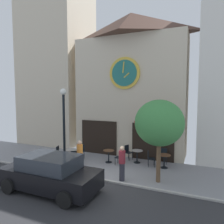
{
  "coord_description": "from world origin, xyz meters",
  "views": [
    {
      "loc": [
        4.15,
        -8.69,
        4.12
      ],
      "look_at": [
        -0.51,
        2.08,
        3.13
      ],
      "focal_mm": 33.57,
      "sensor_mm": 36.0,
      "label": 1
    }
  ],
  "objects_px": {
    "cafe_table_near_door": "(164,159)",
    "cafe_chair_facing_street": "(59,152)",
    "cafe_chair_curbside": "(164,155)",
    "cafe_chair_under_awning": "(120,156)",
    "street_lamp": "(64,127)",
    "pedestrian_maroon": "(122,163)",
    "cafe_chair_by_entrance": "(75,157)",
    "cafe_chair_near_lamp": "(81,150)",
    "cafe_chair_near_tree": "(128,151)",
    "parked_car_black": "(50,173)",
    "cafe_table_near_curb": "(137,154)",
    "cafe_table_center": "(109,154)",
    "cafe_table_rightmost": "(71,153)",
    "cafe_chair_outer": "(150,157)",
    "pedestrian_orange": "(80,155)",
    "street_tree": "(159,123)"
  },
  "relations": [
    {
      "from": "cafe_table_near_door",
      "to": "cafe_chair_facing_street",
      "type": "distance_m",
      "value": 6.37
    },
    {
      "from": "cafe_chair_curbside",
      "to": "cafe_chair_under_awning",
      "type": "xyz_separation_m",
      "value": [
        -2.27,
        -1.3,
        0.0
      ]
    },
    {
      "from": "street_lamp",
      "to": "pedestrian_maroon",
      "type": "height_order",
      "value": "street_lamp"
    },
    {
      "from": "cafe_chair_by_entrance",
      "to": "pedestrian_maroon",
      "type": "relative_size",
      "value": 0.54
    },
    {
      "from": "cafe_chair_near_lamp",
      "to": "cafe_chair_by_entrance",
      "type": "xyz_separation_m",
      "value": [
        0.4,
        -1.37,
        0.0
      ]
    },
    {
      "from": "cafe_chair_near_tree",
      "to": "parked_car_black",
      "type": "xyz_separation_m",
      "value": [
        -1.62,
        -5.46,
        0.23
      ]
    },
    {
      "from": "cafe_table_near_curb",
      "to": "cafe_chair_near_tree",
      "type": "relative_size",
      "value": 0.84
    },
    {
      "from": "cafe_chair_facing_street",
      "to": "cafe_chair_curbside",
      "type": "xyz_separation_m",
      "value": [
        6.08,
        2.03,
        0.0
      ]
    },
    {
      "from": "cafe_table_center",
      "to": "parked_car_black",
      "type": "bearing_deg",
      "value": -99.77
    },
    {
      "from": "cafe_table_rightmost",
      "to": "cafe_chair_curbside",
      "type": "height_order",
      "value": "cafe_chair_curbside"
    },
    {
      "from": "cafe_table_near_door",
      "to": "cafe_chair_by_entrance",
      "type": "height_order",
      "value": "cafe_chair_by_entrance"
    },
    {
      "from": "cafe_table_rightmost",
      "to": "cafe_chair_by_entrance",
      "type": "relative_size",
      "value": 0.86
    },
    {
      "from": "cafe_table_center",
      "to": "cafe_chair_outer",
      "type": "xyz_separation_m",
      "value": [
        2.45,
        0.32,
        0.01
      ]
    },
    {
      "from": "cafe_table_near_door",
      "to": "cafe_chair_near_tree",
      "type": "height_order",
      "value": "cafe_chair_near_tree"
    },
    {
      "from": "street_lamp",
      "to": "cafe_table_near_curb",
      "type": "distance_m",
      "value": 4.62
    },
    {
      "from": "cafe_chair_curbside",
      "to": "pedestrian_maroon",
      "type": "xyz_separation_m",
      "value": [
        -1.4,
        -3.33,
        0.33
      ]
    },
    {
      "from": "cafe_chair_facing_street",
      "to": "cafe_chair_by_entrance",
      "type": "relative_size",
      "value": 1.0
    },
    {
      "from": "pedestrian_orange",
      "to": "pedestrian_maroon",
      "type": "xyz_separation_m",
      "value": [
        2.51,
        -0.25,
        0.0
      ]
    },
    {
      "from": "cafe_table_rightmost",
      "to": "cafe_chair_under_awning",
      "type": "relative_size",
      "value": 0.86
    },
    {
      "from": "cafe_table_center",
      "to": "pedestrian_orange",
      "type": "relative_size",
      "value": 0.45
    },
    {
      "from": "street_tree",
      "to": "cafe_table_center",
      "type": "distance_m",
      "value": 4.35
    },
    {
      "from": "cafe_chair_near_tree",
      "to": "cafe_chair_near_lamp",
      "type": "bearing_deg",
      "value": -160.24
    },
    {
      "from": "pedestrian_maroon",
      "to": "cafe_chair_facing_street",
      "type": "bearing_deg",
      "value": 164.49
    },
    {
      "from": "cafe_table_rightmost",
      "to": "cafe_chair_near_lamp",
      "type": "height_order",
      "value": "cafe_chair_near_lamp"
    },
    {
      "from": "cafe_chair_under_awning",
      "to": "parked_car_black",
      "type": "bearing_deg",
      "value": -110.39
    },
    {
      "from": "street_lamp",
      "to": "cafe_table_center",
      "type": "relative_size",
      "value": 5.93
    },
    {
      "from": "cafe_chair_near_lamp",
      "to": "cafe_chair_under_awning",
      "type": "distance_m",
      "value": 2.78
    },
    {
      "from": "cafe_chair_by_entrance",
      "to": "cafe_chair_curbside",
      "type": "bearing_deg",
      "value": 28.06
    },
    {
      "from": "pedestrian_orange",
      "to": "parked_car_black",
      "type": "distance_m",
      "value": 2.48
    },
    {
      "from": "street_tree",
      "to": "cafe_table_rightmost",
      "type": "bearing_deg",
      "value": 171.13
    },
    {
      "from": "cafe_chair_under_awning",
      "to": "cafe_chair_by_entrance",
      "type": "xyz_separation_m",
      "value": [
        -2.38,
        -1.17,
        0.0
      ]
    },
    {
      "from": "cafe_chair_near_lamp",
      "to": "parked_car_black",
      "type": "xyz_separation_m",
      "value": [
        1.2,
        -4.45,
        0.23
      ]
    },
    {
      "from": "street_tree",
      "to": "cafe_chair_under_awning",
      "type": "xyz_separation_m",
      "value": [
        -2.49,
        1.5,
        -2.27
      ]
    },
    {
      "from": "cafe_table_near_door",
      "to": "cafe_chair_facing_street",
      "type": "height_order",
      "value": "cafe_chair_facing_street"
    },
    {
      "from": "street_tree",
      "to": "cafe_table_near_curb",
      "type": "bearing_deg",
      "value": 126.8
    },
    {
      "from": "cafe_table_rightmost",
      "to": "cafe_chair_by_entrance",
      "type": "height_order",
      "value": "cafe_chair_by_entrance"
    },
    {
      "from": "cafe_chair_curbside",
      "to": "cafe_chair_near_lamp",
      "type": "height_order",
      "value": "same"
    },
    {
      "from": "street_lamp",
      "to": "cafe_chair_curbside",
      "type": "relative_size",
      "value": 4.95
    },
    {
      "from": "street_lamp",
      "to": "parked_car_black",
      "type": "distance_m",
      "value": 3.36
    },
    {
      "from": "pedestrian_orange",
      "to": "cafe_table_center",
      "type": "bearing_deg",
      "value": 66.97
    },
    {
      "from": "cafe_chair_curbside",
      "to": "cafe_chair_by_entrance",
      "type": "xyz_separation_m",
      "value": [
        -4.65,
        -2.48,
        0.0
      ]
    },
    {
      "from": "cafe_table_center",
      "to": "cafe_chair_under_awning",
      "type": "bearing_deg",
      "value": -10.96
    },
    {
      "from": "cafe_chair_outer",
      "to": "pedestrian_orange",
      "type": "xyz_separation_m",
      "value": [
        -3.27,
        -2.25,
        0.33
      ]
    },
    {
      "from": "cafe_table_near_curb",
      "to": "cafe_chair_near_lamp",
      "type": "distance_m",
      "value": 3.6
    },
    {
      "from": "cafe_chair_near_lamp",
      "to": "street_tree",
      "type": "bearing_deg",
      "value": -17.82
    },
    {
      "from": "parked_car_black",
      "to": "cafe_chair_curbside",
      "type": "bearing_deg",
      "value": 55.3
    },
    {
      "from": "cafe_table_near_door",
      "to": "pedestrian_maroon",
      "type": "xyz_separation_m",
      "value": [
        -1.57,
        -2.55,
        0.33
      ]
    },
    {
      "from": "cafe_chair_curbside",
      "to": "pedestrian_maroon",
      "type": "height_order",
      "value": "pedestrian_maroon"
    },
    {
      "from": "cafe_table_center",
      "to": "parked_car_black",
      "type": "xyz_separation_m",
      "value": [
        -0.76,
        -4.41,
        0.24
      ]
    },
    {
      "from": "cafe_chair_near_lamp",
      "to": "cafe_table_rightmost",
      "type": "bearing_deg",
      "value": -104.99
    }
  ]
}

